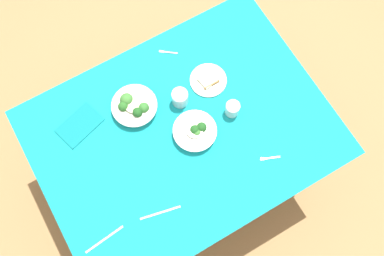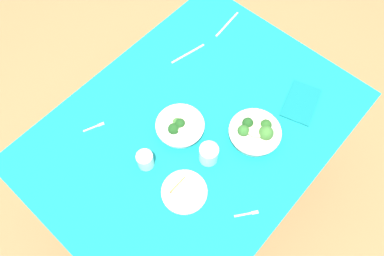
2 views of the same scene
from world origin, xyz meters
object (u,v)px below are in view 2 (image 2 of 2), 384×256
napkin_folded_upper (301,102)px  fork_by_near_bowl (95,127)px  water_glass_side (209,154)px  table_knife_right (227,24)px  broccoli_bowl_near (180,127)px  fork_by_far_bowl (248,214)px  bread_side_plate (184,191)px  water_glass_center (145,160)px  broccoli_bowl_far (255,132)px  table_knife_left (188,54)px

napkin_folded_upper → fork_by_near_bowl: bearing=-40.3°
water_glass_side → table_knife_right: bearing=-146.6°
water_glass_side → table_knife_right: (-0.64, -0.42, -0.04)m
broccoli_bowl_near → fork_by_far_bowl: (0.10, 0.47, -0.03)m
bread_side_plate → napkin_folded_upper: bearing=170.6°
water_glass_center → napkin_folded_upper: (-0.70, 0.32, -0.04)m
broccoli_bowl_near → water_glass_side: water_glass_side is taller
fork_by_near_bowl → table_knife_right: bearing=19.2°
water_glass_side → table_knife_right: size_ratio=0.45×
bread_side_plate → fork_by_far_bowl: size_ratio=2.22×
water_glass_center → broccoli_bowl_near: bearing=-178.5°
broccoli_bowl_near → table_knife_right: bearing=-159.2°
fork_by_near_bowl → table_knife_right: same height
broccoli_bowl_far → broccoli_bowl_near: broccoli_bowl_far is taller
broccoli_bowl_near → fork_by_near_bowl: size_ratio=2.30×
water_glass_side → broccoli_bowl_near: bearing=-96.1°
fork_by_near_bowl → broccoli_bowl_near: bearing=-26.9°
napkin_folded_upper → table_knife_right: bearing=-104.0°
table_knife_left → table_knife_right: bearing=-171.9°
bread_side_plate → broccoli_bowl_far: bearing=172.2°
broccoli_bowl_near → table_knife_left: broccoli_bowl_near is taller
bread_side_plate → table_knife_right: bearing=-151.4°
broccoli_bowl_far → water_glass_side: bearing=-20.2°
water_glass_side → napkin_folded_upper: 0.52m
table_knife_left → napkin_folded_upper: 0.60m
broccoli_bowl_near → broccoli_bowl_far: bearing=126.8°
bread_side_plate → table_knife_left: (-0.54, -0.47, -0.01)m
fork_by_near_bowl → broccoli_bowl_far: bearing=-28.5°
fork_by_near_bowl → table_knife_right: size_ratio=0.46×
broccoli_bowl_far → fork_by_near_bowl: broccoli_bowl_far is taller
bread_side_plate → fork_by_near_bowl: bearing=-84.8°
broccoli_bowl_near → fork_by_far_bowl: size_ratio=2.52×
water_glass_center → napkin_folded_upper: 0.77m
broccoli_bowl_near → water_glass_center: (0.22, 0.01, 0.01)m
napkin_folded_upper → broccoli_bowl_far: bearing=-11.7°
table_knife_left → napkin_folded_upper: napkin_folded_upper is taller
fork_by_near_bowl → table_knife_left: same height
broccoli_bowl_far → napkin_folded_upper: 0.29m
water_glass_side → table_knife_right: water_glass_side is taller
fork_by_near_bowl → water_glass_side: bearing=-41.7°
fork_by_far_bowl → napkin_folded_upper: bearing=50.7°
bread_side_plate → broccoli_bowl_near: bearing=-133.5°
water_glass_center → fork_by_far_bowl: (-0.12, 0.46, -0.04)m
water_glass_center → table_knife_right: bearing=-163.9°
table_knife_right → napkin_folded_upper: bearing=-109.6°
fork_by_far_bowl → bread_side_plate: bearing=149.7°
broccoli_bowl_near → bread_side_plate: 0.29m
broccoli_bowl_far → bread_side_plate: broccoli_bowl_far is taller
fork_by_far_bowl → table_knife_right: size_ratio=0.42×
broccoli_bowl_far → broccoli_bowl_near: 0.34m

